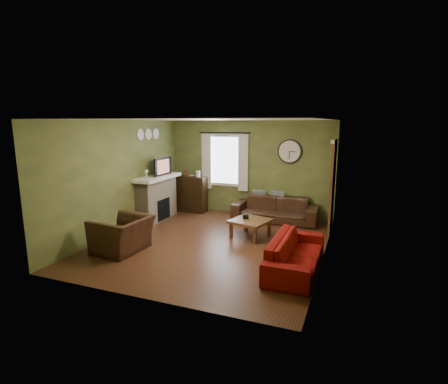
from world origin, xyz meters
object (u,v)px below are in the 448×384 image
(sofa_brown, at_px, (275,209))
(bookshelf, at_px, (192,194))
(armchair, at_px, (123,234))
(sofa_red, at_px, (296,253))
(coffee_table, at_px, (250,229))

(sofa_brown, bearing_deg, bookshelf, 177.50)
(sofa_brown, bearing_deg, armchair, -125.96)
(sofa_red, xyz_separation_m, coffee_table, (-1.25, 1.36, -0.08))
(sofa_brown, height_order, coffee_table, sofa_brown)
(sofa_brown, bearing_deg, sofa_red, -70.03)
(sofa_red, height_order, armchair, armchair)
(sofa_red, bearing_deg, bookshelf, 49.80)
(sofa_brown, distance_m, coffee_table, 1.53)
(bookshelf, height_order, sofa_brown, bookshelf)
(sofa_brown, distance_m, sofa_red, 3.06)
(bookshelf, relative_size, sofa_brown, 0.47)
(sofa_brown, xyz_separation_m, coffee_table, (-0.21, -1.52, -0.11))
(sofa_red, xyz_separation_m, armchair, (-3.39, -0.37, 0.06))
(sofa_brown, xyz_separation_m, armchair, (-2.35, -3.24, 0.03))
(coffee_table, bearing_deg, armchair, -141.17)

